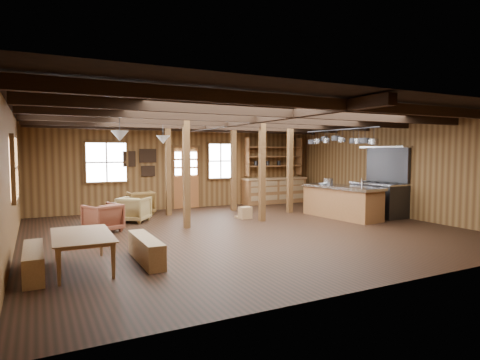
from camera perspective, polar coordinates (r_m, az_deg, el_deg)
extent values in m
cube|color=black|center=(9.90, 1.03, -7.25)|extent=(10.00, 9.00, 0.02)
cube|color=black|center=(9.75, 1.05, 9.23)|extent=(10.00, 9.00, 0.02)
cube|color=#4E3016|center=(8.59, -29.92, -0.01)|extent=(0.02, 9.00, 2.80)
cube|color=#4E3016|center=(12.86, 21.14, 1.41)|extent=(0.02, 9.00, 2.80)
cube|color=#4E3016|center=(13.86, -7.78, 1.81)|extent=(10.00, 0.02, 2.80)
cube|color=#4E3016|center=(6.13, 21.30, -1.14)|extent=(10.00, 0.02, 2.80)
cube|color=black|center=(6.87, 15.17, 10.21)|extent=(9.80, 0.12, 0.18)
cube|color=black|center=(8.04, 7.87, 9.38)|extent=(9.80, 0.12, 0.18)
cube|color=black|center=(9.30, 2.52, 8.68)|extent=(9.80, 0.12, 0.18)
cube|color=black|center=(10.63, -1.52, 8.10)|extent=(9.80, 0.12, 0.18)
cube|color=black|center=(12.00, -4.64, 7.62)|extent=(9.80, 0.12, 0.18)
cube|color=black|center=(13.21, -6.81, 7.27)|extent=(9.80, 0.12, 0.18)
cube|color=black|center=(9.74, 1.05, 8.47)|extent=(0.18, 8.82, 0.18)
cube|color=#492E15|center=(10.16, -7.63, 1.03)|extent=(0.15, 0.15, 2.80)
cube|color=#492E15|center=(12.31, -10.16, 1.51)|extent=(0.15, 0.15, 2.80)
cube|color=#492E15|center=(11.08, 3.17, 1.30)|extent=(0.15, 0.15, 2.80)
cube|color=#492E15|center=(13.11, -0.92, 1.72)|extent=(0.15, 0.15, 2.80)
cube|color=#492E15|center=(12.78, 7.11, 1.63)|extent=(0.15, 0.15, 2.80)
cube|color=brown|center=(13.86, -7.66, -1.71)|extent=(0.90, 0.06, 1.10)
cube|color=#492E15|center=(13.67, -9.58, 0.29)|extent=(0.06, 0.08, 2.10)
cube|color=#492E15|center=(13.99, -5.83, 0.41)|extent=(0.06, 0.08, 2.10)
cube|color=#492E15|center=(13.80, -7.73, 4.79)|extent=(1.02, 0.08, 0.06)
cube|color=white|center=(13.80, -7.70, 2.42)|extent=(0.84, 0.02, 0.90)
cube|color=white|center=(13.18, -18.46, 2.40)|extent=(1.20, 0.02, 1.20)
cube|color=#492E15|center=(13.18, -18.46, 2.40)|extent=(1.32, 0.06, 1.32)
cube|color=white|center=(14.29, -2.79, 2.71)|extent=(0.90, 0.02, 1.20)
cube|color=#492E15|center=(14.29, -2.79, 2.71)|extent=(1.02, 0.06, 1.32)
cube|color=white|center=(9.08, -29.50, 1.46)|extent=(0.02, 1.20, 1.20)
cube|color=#492E15|center=(9.08, -29.50, 1.46)|extent=(0.14, 1.24, 1.32)
cube|color=silver|center=(13.43, -12.98, 3.38)|extent=(0.50, 0.03, 0.40)
cube|color=black|center=(13.42, -12.97, 3.38)|extent=(0.55, 0.02, 0.45)
cube|color=silver|center=(13.30, -15.48, 2.90)|extent=(0.35, 0.03, 0.45)
cube|color=black|center=(13.29, -15.47, 2.90)|extent=(0.40, 0.02, 0.50)
cube|color=silver|center=(13.44, -12.94, 1.25)|extent=(0.40, 0.03, 0.30)
cube|color=black|center=(13.43, -12.93, 1.25)|extent=(0.45, 0.02, 0.35)
cube|color=brown|center=(15.12, 4.91, -1.60)|extent=(2.50, 0.55, 0.90)
cube|color=olive|center=(15.07, 4.96, 0.21)|extent=(2.55, 0.60, 0.06)
cube|color=brown|center=(15.10, 4.83, 2.01)|extent=(2.30, 0.35, 0.04)
cube|color=brown|center=(15.09, 4.84, 3.34)|extent=(2.30, 0.35, 0.04)
cube|color=brown|center=(15.09, 4.85, 4.67)|extent=(2.30, 0.35, 0.04)
cube|color=brown|center=(14.52, 0.98, 3.33)|extent=(0.04, 0.35, 1.40)
cube|color=brown|center=(15.73, 8.40, 3.34)|extent=(0.04, 0.35, 1.40)
cylinder|color=#2C2B2E|center=(8.73, -16.78, 8.13)|extent=(0.02, 0.02, 0.45)
cone|color=silver|center=(8.71, -16.74, 6.00)|extent=(0.36, 0.36, 0.22)
cylinder|color=#2C2B2E|center=(11.02, -10.91, 7.33)|extent=(0.02, 0.02, 0.45)
cone|color=silver|center=(11.01, -10.89, 5.64)|extent=(0.36, 0.36, 0.22)
cylinder|color=#2C2B2E|center=(11.76, 13.98, 6.95)|extent=(0.04, 3.00, 0.04)
cylinder|color=#2C2B2E|center=(10.73, 18.51, 6.36)|extent=(0.01, 0.01, 0.30)
cylinder|color=silver|center=(10.72, 18.48, 5.20)|extent=(0.25, 0.25, 0.14)
cylinder|color=#2C2B2E|center=(10.93, 17.36, 6.42)|extent=(0.01, 0.01, 0.27)
cylinder|color=#2C2B2E|center=(10.93, 17.34, 5.36)|extent=(0.26, 0.26, 0.14)
cylinder|color=#2C2B2E|center=(11.20, 16.52, 6.37)|extent=(0.01, 0.01, 0.27)
cylinder|color=silver|center=(11.19, 16.50, 5.33)|extent=(0.23, 0.23, 0.14)
cylinder|color=#2C2B2E|center=(11.48, 15.80, 6.37)|extent=(0.01, 0.01, 0.25)
cylinder|color=#2C2B2E|center=(11.47, 15.78, 5.39)|extent=(0.22, 0.22, 0.14)
cylinder|color=#2C2B2E|center=(11.61, 14.33, 6.44)|extent=(0.01, 0.01, 0.22)
cylinder|color=silver|center=(11.61, 14.31, 5.56)|extent=(0.22, 0.22, 0.14)
cylinder|color=#2C2B2E|center=(11.86, 13.49, 6.54)|extent=(0.01, 0.01, 0.16)
cylinder|color=#2C2B2E|center=(11.86, 13.48, 5.80)|extent=(0.25, 0.25, 0.14)
cylinder|color=#2C2B2E|center=(12.04, 12.29, 6.37)|extent=(0.01, 0.01, 0.23)
cylinder|color=silver|center=(12.04, 12.27, 5.50)|extent=(0.20, 0.20, 0.14)
cylinder|color=#2C2B2E|center=(12.37, 11.93, 6.45)|extent=(0.01, 0.01, 0.16)
cylinder|color=#2C2B2E|center=(12.36, 11.92, 5.75)|extent=(0.21, 0.21, 0.14)
cylinder|color=#2C2B2E|center=(12.60, 11.04, 6.28)|extent=(0.01, 0.01, 0.22)
cylinder|color=silver|center=(12.59, 11.02, 5.45)|extent=(0.26, 0.26, 0.14)
cylinder|color=#2C2B2E|center=(12.84, 10.24, 6.20)|extent=(0.01, 0.01, 0.24)
cylinder|color=#2C2B2E|center=(12.84, 10.23, 5.34)|extent=(0.27, 0.27, 0.14)
cube|color=brown|center=(12.10, 14.23, -3.20)|extent=(1.04, 2.47, 0.86)
cube|color=silver|center=(12.05, 14.27, -0.98)|extent=(1.13, 2.58, 0.08)
cylinder|color=#2C2B2E|center=(11.61, 16.22, -1.20)|extent=(0.44, 0.44, 0.06)
cylinder|color=silver|center=(11.74, 16.95, -0.43)|extent=(0.03, 0.03, 0.30)
cube|color=olive|center=(11.61, 0.73, -4.68)|extent=(0.40, 0.30, 0.34)
cube|color=#2C2B2E|center=(12.77, 19.15, -2.71)|extent=(0.85, 1.59, 0.96)
cube|color=silver|center=(12.72, 19.20, -0.48)|extent=(0.87, 1.61, 0.04)
cube|color=#2C2B2E|center=(12.92, 20.24, 2.07)|extent=(0.12, 1.59, 1.06)
cube|color=silver|center=(12.83, 19.93, 4.44)|extent=(0.40, 1.70, 0.05)
imported|color=#936A43|center=(7.15, -21.22, -9.46)|extent=(0.95, 1.66, 0.58)
cube|color=olive|center=(7.14, -27.30, -10.29)|extent=(0.29, 1.54, 0.42)
cube|color=olive|center=(7.33, -13.25, -9.56)|extent=(0.29, 1.56, 0.43)
imported|color=brown|center=(10.19, -18.92, -5.11)|extent=(0.98, 0.99, 0.69)
imported|color=brown|center=(12.79, -13.91, -3.13)|extent=(0.79, 0.81, 0.72)
imported|color=olive|center=(11.42, -14.85, -4.04)|extent=(1.06, 1.06, 0.70)
cylinder|color=silver|center=(12.60, 12.43, -0.15)|extent=(0.29, 0.29, 0.18)
imported|color=silver|center=(12.17, 11.76, -0.56)|extent=(0.27, 0.27, 0.06)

